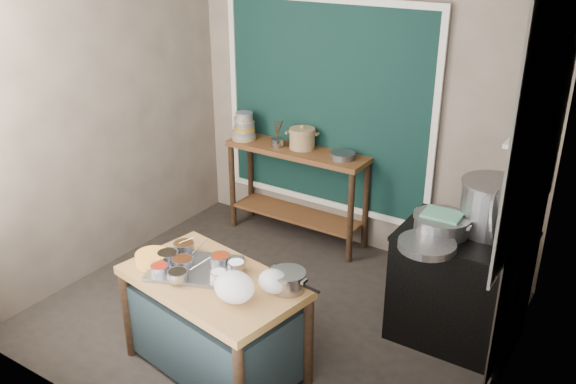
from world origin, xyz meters
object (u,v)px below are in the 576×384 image
Objects in this scene: condiment_tray at (195,268)px; saucepan at (288,281)px; prep_table at (215,324)px; back_counter at (297,194)px; yellow_basin at (152,259)px; utensil_cup at (278,142)px; stove_block at (459,288)px; ceramic_crock at (302,139)px; steamer at (441,224)px; stock_pot at (493,207)px.

saucepan is (0.67, 0.14, 0.05)m from condiment_tray.
back_counter is (-0.60, 2.03, 0.10)m from prep_table.
utensil_cup reaches higher than yellow_basin.
stove_block is 1.51× the size of condiment_tray.
ceramic_crock is at bearing 49.34° from back_counter.
stove_block is 3.88× the size of yellow_basin.
yellow_basin is at bearing -160.58° from prep_table.
saucepan is 2.24m from utensil_cup.
condiment_tray is 2.07m from utensil_cup.
ceramic_crock is 1.90m from steamer.
saucepan is at bearing -120.81° from steamer.
steamer is at bearing 56.53° from prep_table.
ceramic_crock reaches higher than utensil_cup.
back_counter is at bearing 102.08° from condiment_tray.
yellow_basin is at bearing -87.33° from ceramic_crock.
stock_pot reaches higher than utensil_cup.
back_counter is 2.04m from stove_block.
ceramic_crock is 0.63× the size of steamer.
saucepan is at bearing -54.54° from utensil_cup.
stock_pot is at bearing 41.94° from condiment_tray.
steamer is (-0.16, -0.08, 0.52)m from stove_block.
prep_table is at bearing -74.70° from ceramic_crock.
prep_table is at bearing -68.20° from utensil_cup.
steamer is at bearing -21.54° from utensil_cup.
ceramic_crock is at bearing 125.58° from saucepan.
condiment_tray is 2.25× the size of ceramic_crock.
stock_pot is (1.89, 1.53, 0.28)m from yellow_basin.
yellow_basin reaches higher than prep_table.
back_counter is at bearing 13.08° from utensil_cup.
prep_table is at bearing -132.87° from steamer.
steamer is at bearing -24.92° from back_counter.
yellow_basin is 0.97× the size of saucepan.
condiment_tray is 2.57× the size of yellow_basin.
back_counter is at bearing -130.66° from ceramic_crock.
ceramic_crock is (-1.07, 1.91, 0.22)m from saucepan.
prep_table is 0.69m from saucepan.
stove_block is 0.68m from stock_pot.
ceramic_crock reaches higher than saucepan.
utensil_cup is (-0.33, 2.07, 0.20)m from yellow_basin.
utensil_cup is at bearing -166.92° from back_counter.
stock_pot is 1.17× the size of steamer.
back_counter is at bearing 126.87° from saucepan.
ceramic_crock reaches higher than condiment_tray.
stock_pot reaches higher than saucepan.
prep_table is 2.98× the size of steamer.
condiment_tray is at bearing -77.92° from back_counter.
stove_block is at bearing 41.07° from condiment_tray.
yellow_basin is at bearing -159.50° from saucepan.
steamer is (-0.29, -0.23, -0.12)m from stock_pot.
yellow_basin is at bearing -140.81° from steamer.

